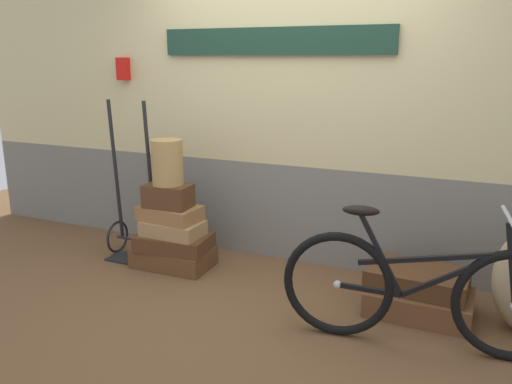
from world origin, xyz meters
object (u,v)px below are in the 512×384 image
suitcase_3 (170,213)px  suitcase_0 (174,257)px  suitcase_5 (419,302)px  suitcase_4 (168,196)px  suitcase_6 (417,279)px  luggage_trolley (134,222)px  suitcase_2 (173,228)px  wicker_basket (167,162)px  bicycle (421,292)px  suitcase_1 (174,242)px

suitcase_3 → suitcase_0: bearing=5.9°
suitcase_3 → suitcase_5: size_ratio=0.71×
suitcase_3 → suitcase_4: suitcase_4 is taller
suitcase_6 → luggage_trolley: 2.39m
suitcase_3 → suitcase_2: bearing=-27.7°
suitcase_5 → suitcase_2: bearing=-179.2°
wicker_basket → bicycle: (2.05, -0.47, -0.53)m
suitcase_0 → suitcase_4: suitcase_4 is taller
suitcase_2 → suitcase_3: 0.13m
suitcase_4 → luggage_trolley: 0.51m
suitcase_4 → suitcase_6: suitcase_4 is taller
suitcase_2 → suitcase_5: (1.97, -0.01, -0.26)m
suitcase_1 → suitcase_5: size_ratio=0.86×
wicker_basket → suitcase_6: bearing=0.0°
suitcase_2 → suitcase_6: (1.95, 0.02, -0.10)m
suitcase_1 → suitcase_5: suitcase_1 is taller
suitcase_5 → bicycle: size_ratio=0.41×
suitcase_5 → suitcase_1: bearing=-179.6°
suitcase_3 → suitcase_6: 2.00m
suitcase_0 → suitcase_3: (-0.01, -0.00, 0.38)m
suitcase_4 → bicycle: bicycle is taller
suitcase_0 → suitcase_3: bearing=179.5°
suitcase_5 → suitcase_6: bearing=129.9°
suitcase_0 → luggage_trolley: 0.49m
suitcase_4 → suitcase_2: bearing=-8.4°
luggage_trolley → suitcase_1: bearing=-7.7°
suitcase_0 → wicker_basket: (-0.01, -0.01, 0.81)m
bicycle → suitcase_4: bearing=167.4°
suitcase_1 → suitcase_5: 1.98m
wicker_basket → suitcase_4: bearing=-81.3°
suitcase_1 → luggage_trolley: luggage_trolley is taller
suitcase_0 → wicker_basket: 0.81m
suitcase_0 → suitcase_6: bearing=-1.5°
bicycle → suitcase_5: bearing=95.8°
suitcase_3 → wicker_basket: bearing=-83.9°
suitcase_0 → suitcase_1: suitcase_1 is taller
bicycle → suitcase_6: bearing=98.4°
wicker_basket → suitcase_3: bearing=90.9°
suitcase_3 → bicycle: size_ratio=0.29×
suitcase_0 → suitcase_4: size_ratio=1.72×
suitcase_0 → bicycle: size_ratio=0.38×
wicker_basket → luggage_trolley: bearing=171.8°
suitcase_0 → suitcase_6: suitcase_6 is taller
suitcase_0 → wicker_basket: wicker_basket is taller
suitcase_1 → luggage_trolley: bearing=167.5°
suitcase_4 → wicker_basket: size_ratio=1.02×
suitcase_0 → suitcase_2: (0.02, -0.02, 0.26)m
bicycle → suitcase_0: bearing=166.8°
bicycle → suitcase_2: bearing=167.3°
suitcase_3 → suitcase_6: size_ratio=0.75×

